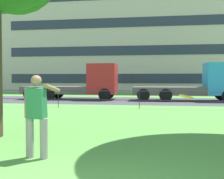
# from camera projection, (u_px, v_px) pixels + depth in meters

# --- Properties ---
(street_strip) EXTENTS (80.00, 7.25, 0.01)m
(street_strip) POSITION_uv_depth(u_px,v_px,m) (144.00, 101.00, 21.17)
(street_strip) COLOR #424247
(street_strip) RESTS_ON ground
(park_fence) EXTENTS (36.79, 0.04, 1.00)m
(park_fence) POSITION_uv_depth(u_px,v_px,m) (139.00, 96.00, 15.68)
(park_fence) COLOR #232328
(park_fence) RESTS_ON ground
(person_thrower) EXTENTS (0.57, 0.75, 1.70)m
(person_thrower) POSITION_uv_depth(u_px,v_px,m) (37.00, 113.00, 5.91)
(person_thrower) COLOR gray
(person_thrower) RESTS_ON ground
(frisbee) EXTENTS (0.33, 0.33, 0.08)m
(frisbee) POSITION_uv_depth(u_px,v_px,m) (186.00, 97.00, 5.33)
(frisbee) COLOR yellow
(flatbed_truck_right) EXTENTS (7.37, 2.62, 2.75)m
(flatbed_truck_right) POSITION_uv_depth(u_px,v_px,m) (84.00, 84.00, 22.48)
(flatbed_truck_right) COLOR #B22323
(flatbed_truck_right) RESTS_ON ground
(flatbed_truck_far_left) EXTENTS (7.36, 2.61, 2.75)m
(flatbed_truck_far_left) POSITION_uv_depth(u_px,v_px,m) (199.00, 84.00, 21.05)
(flatbed_truck_far_left) COLOR #2D99D1
(flatbed_truck_far_left) RESTS_ON ground
(apartment_building_background) EXTENTS (31.87, 15.76, 16.69)m
(apartment_building_background) POSITION_uv_depth(u_px,v_px,m) (125.00, 32.00, 41.32)
(apartment_building_background) COLOR beige
(apartment_building_background) RESTS_ON ground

